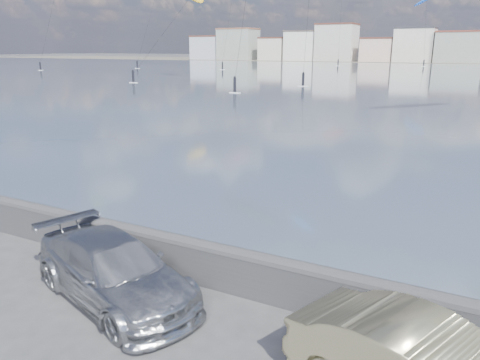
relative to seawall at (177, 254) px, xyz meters
name	(u,v)px	position (x,y,z in m)	size (l,w,h in m)	color
ground	(95,335)	(0.00, -2.70, -0.58)	(700.00, 700.00, 0.00)	#333335
bay_water	(456,77)	(0.00, 88.80, -0.58)	(500.00, 177.00, 0.00)	#3C4960
far_shore_strip	(477,62)	(0.00, 197.30, -0.57)	(500.00, 60.00, 0.00)	#4C473D
seawall	(177,254)	(0.00, 0.00, 0.00)	(400.00, 0.36, 1.08)	#28282B
car_silver	(114,270)	(-0.58, -1.48, 0.10)	(1.90, 4.66, 1.35)	#A6A7AD
kitesurfer_2	(427,0)	(-14.37, 148.68, 18.23)	(7.39, 11.11, 21.71)	blue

